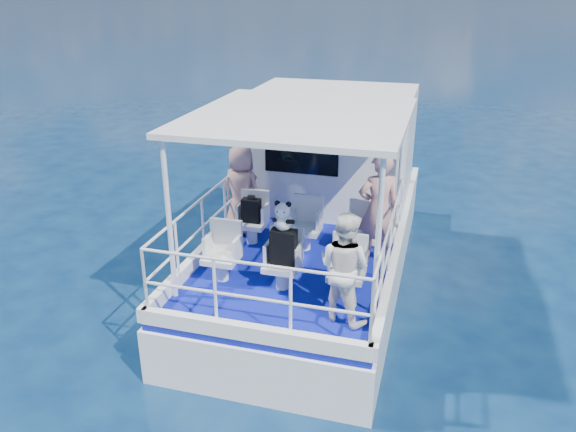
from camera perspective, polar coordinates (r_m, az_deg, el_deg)
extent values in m
plane|color=#081F40|center=(9.32, 1.36, -8.84)|extent=(2000.00, 2000.00, 0.00)
cube|color=white|center=(10.16, 2.77, -6.01)|extent=(3.00, 7.00, 1.60)
cube|color=#0A118B|center=(9.79, 2.87, -1.63)|extent=(2.90, 6.90, 0.10)
cube|color=white|center=(10.59, 4.59, 6.84)|extent=(2.85, 2.00, 2.20)
cube|color=white|center=(7.95, 1.20, 10.10)|extent=(3.00, 3.20, 0.08)
cylinder|color=white|center=(7.43, -11.98, -0.56)|extent=(0.07, 0.07, 2.20)
cylinder|color=white|center=(6.68, 9.10, -3.02)|extent=(0.07, 0.07, 2.20)
cylinder|color=white|center=(9.93, -4.39, 5.77)|extent=(0.07, 0.07, 2.20)
cylinder|color=white|center=(9.38, 11.36, 4.38)|extent=(0.07, 0.07, 2.20)
cube|color=silver|center=(9.22, -3.70, -1.61)|extent=(0.48, 0.46, 0.38)
cube|color=silver|center=(8.98, 1.74, -2.25)|extent=(0.48, 0.46, 0.38)
cube|color=silver|center=(8.83, 7.42, -2.90)|extent=(0.48, 0.46, 0.38)
cube|color=silver|center=(8.13, -6.72, -5.21)|extent=(0.48, 0.46, 0.38)
cube|color=silver|center=(7.86, -0.59, -6.08)|extent=(0.48, 0.46, 0.38)
cube|color=silver|center=(7.68, 5.91, -6.92)|extent=(0.48, 0.46, 0.38)
imported|color=tan|center=(9.41, -4.74, 2.65)|extent=(0.65, 0.53, 1.53)
imported|color=tan|center=(8.43, 9.17, 0.71)|extent=(0.74, 0.62, 1.72)
imported|color=white|center=(6.96, 5.74, -5.20)|extent=(0.86, 0.78, 1.45)
cube|color=black|center=(9.05, -3.76, 0.57)|extent=(0.30, 0.17, 0.39)
cube|color=black|center=(7.61, -0.46, -3.28)|extent=(0.35, 0.20, 0.52)
cube|color=black|center=(8.96, -3.74, 1.90)|extent=(0.11, 0.06, 0.06)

